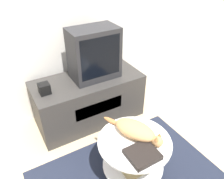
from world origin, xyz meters
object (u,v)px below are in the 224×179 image
Objects in this scene: speaker at (44,89)px; cat at (136,130)px; dvd_box at (142,154)px; tv at (94,54)px.

cat is at bearing -58.84° from speaker.
speaker is 0.46× the size of dvd_box.
tv is 1.02× the size of cat.
dvd_box is at bearing -98.10° from tv.
tv is at bearing 151.59° from cat.
tv reaches higher than speaker.
speaker is (-0.58, -0.05, -0.22)m from tv.
dvd_box is (-0.16, -1.11, -0.36)m from tv.
tv is 0.63m from speaker.
cat is at bearing 67.16° from dvd_box.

